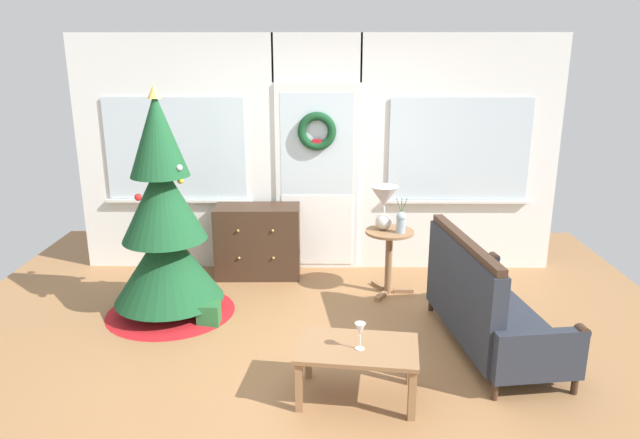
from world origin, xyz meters
TOP-DOWN VIEW (x-y plane):
  - ground_plane at (0.00, 0.00)m, footprint 6.76×6.76m
  - back_wall_with_door at (0.00, 2.08)m, footprint 5.20×0.19m
  - christmas_tree at (-1.36, 0.84)m, footprint 1.20×1.20m
  - dresser_cabinet at (-0.64, 1.79)m, footprint 0.91×0.46m
  - settee_sofa at (1.39, 0.20)m, footprint 0.90×1.68m
  - side_table at (0.73, 1.32)m, footprint 0.50×0.48m
  - table_lamp at (0.67, 1.36)m, footprint 0.28×0.28m
  - flower_vase at (0.83, 1.26)m, footprint 0.11×0.10m
  - coffee_table at (0.32, -0.54)m, footprint 0.90×0.62m
  - wine_glass at (0.34, -0.57)m, footprint 0.08×0.08m
  - gift_box at (-0.95, 0.60)m, footprint 0.20×0.18m

SIDE VIEW (x-z plane):
  - ground_plane at x=0.00m, z-range 0.00..0.00m
  - gift_box at x=-0.95m, z-range 0.00..0.20m
  - coffee_table at x=0.32m, z-range 0.14..0.54m
  - settee_sofa at x=1.39m, z-range -0.10..0.86m
  - dresser_cabinet at x=-0.64m, z-range 0.00..0.78m
  - side_table at x=0.73m, z-range 0.14..0.80m
  - wine_glass at x=0.34m, z-range 0.44..0.64m
  - flower_vase at x=0.83m, z-range 0.60..0.95m
  - christmas_tree at x=-1.36m, z-range -0.27..1.83m
  - table_lamp at x=0.67m, z-range 0.73..1.17m
  - back_wall_with_door at x=0.00m, z-range 0.01..2.56m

